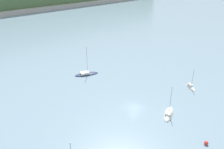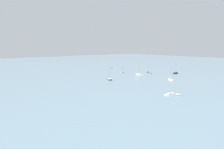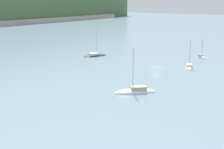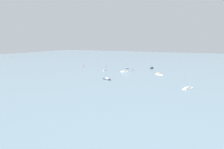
{
  "view_description": "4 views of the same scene",
  "coord_description": "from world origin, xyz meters",
  "px_view_note": "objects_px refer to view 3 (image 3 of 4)",
  "views": [
    {
      "loc": [
        -37.62,
        -30.51,
        33.01
      ],
      "look_at": [
        6.77,
        15.35,
        2.2
      ],
      "focal_mm": 35.0,
      "sensor_mm": 36.0,
      "label": 1
    },
    {
      "loc": [
        -87.47,
        102.07,
        23.04
      ],
      "look_at": [
        12.44,
        14.64,
        1.63
      ],
      "focal_mm": 28.0,
      "sensor_mm": 36.0,
      "label": 2
    },
    {
      "loc": [
        -75.98,
        -39.89,
        18.56
      ],
      "look_at": [
        -17.79,
        2.35,
        1.05
      ],
      "focal_mm": 50.0,
      "sensor_mm": 36.0,
      "label": 3
    },
    {
      "loc": [
        -47.94,
        124.53,
        24.53
      ],
      "look_at": [
        3.29,
        17.39,
        2.11
      ],
      "focal_mm": 28.0,
      "sensor_mm": 36.0,
      "label": 4
    }
  ],
  "objects_px": {
    "sailboat_5": "(95,56)",
    "sailboat_6": "(189,68)",
    "sailboat_1": "(135,92)",
    "sailboat_2": "(201,58)"
  },
  "relations": [
    {
      "from": "sailboat_1",
      "to": "sailboat_6",
      "type": "height_order",
      "value": "sailboat_1"
    },
    {
      "from": "sailboat_5",
      "to": "sailboat_6",
      "type": "distance_m",
      "value": 32.81
    },
    {
      "from": "sailboat_2",
      "to": "sailboat_6",
      "type": "height_order",
      "value": "sailboat_6"
    },
    {
      "from": "sailboat_1",
      "to": "sailboat_6",
      "type": "bearing_deg",
      "value": -135.76
    },
    {
      "from": "sailboat_6",
      "to": "sailboat_1",
      "type": "bearing_deg",
      "value": 156.85
    },
    {
      "from": "sailboat_1",
      "to": "sailboat_2",
      "type": "bearing_deg",
      "value": -132.07
    },
    {
      "from": "sailboat_2",
      "to": "sailboat_5",
      "type": "height_order",
      "value": "sailboat_5"
    },
    {
      "from": "sailboat_1",
      "to": "sailboat_5",
      "type": "xyz_separation_m",
      "value": [
        27.62,
        32.84,
        -0.0
      ]
    },
    {
      "from": "sailboat_5",
      "to": "sailboat_6",
      "type": "relative_size",
      "value": 1.2
    },
    {
      "from": "sailboat_6",
      "to": "sailboat_2",
      "type": "bearing_deg",
      "value": -13.34
    }
  ]
}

